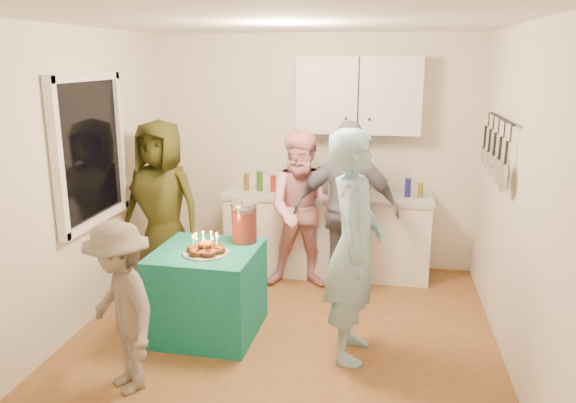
% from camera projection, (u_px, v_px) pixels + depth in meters
% --- Properties ---
extents(floor, '(4.00, 4.00, 0.00)m').
position_uv_depth(floor, '(281.00, 343.00, 4.73)').
color(floor, brown).
rests_on(floor, ground).
extents(ceiling, '(4.00, 4.00, 0.00)m').
position_uv_depth(ceiling, '(280.00, 21.00, 4.08)').
color(ceiling, white).
rests_on(ceiling, floor).
extents(back_wall, '(3.60, 3.60, 0.00)m').
position_uv_depth(back_wall, '(313.00, 153.00, 6.31)').
color(back_wall, silver).
rests_on(back_wall, floor).
extents(left_wall, '(4.00, 4.00, 0.00)m').
position_uv_depth(left_wall, '(70.00, 185.00, 4.71)').
color(left_wall, silver).
rests_on(left_wall, floor).
extents(right_wall, '(4.00, 4.00, 0.00)m').
position_uv_depth(right_wall, '(522.00, 204.00, 4.11)').
color(right_wall, silver).
rests_on(right_wall, floor).
extents(window_night, '(0.04, 1.00, 1.20)m').
position_uv_depth(window_night, '(89.00, 150.00, 4.93)').
color(window_night, black).
rests_on(window_night, left_wall).
extents(counter, '(2.20, 0.58, 0.86)m').
position_uv_depth(counter, '(327.00, 235.00, 6.21)').
color(counter, white).
rests_on(counter, floor).
extents(countertop, '(2.24, 0.62, 0.05)m').
position_uv_depth(countertop, '(327.00, 195.00, 6.10)').
color(countertop, beige).
rests_on(countertop, counter).
extents(upper_cabinet, '(1.30, 0.30, 0.80)m').
position_uv_depth(upper_cabinet, '(359.00, 95.00, 5.93)').
color(upper_cabinet, white).
rests_on(upper_cabinet, back_wall).
extents(pot_rack, '(0.12, 1.00, 0.60)m').
position_uv_depth(pot_rack, '(497.00, 148.00, 4.71)').
color(pot_rack, black).
rests_on(pot_rack, right_wall).
extents(microwave, '(0.58, 0.46, 0.29)m').
position_uv_depth(microwave, '(343.00, 181.00, 6.03)').
color(microwave, white).
rests_on(microwave, countertop).
extents(party_table, '(0.88, 0.88, 0.76)m').
position_uv_depth(party_table, '(208.00, 292.00, 4.84)').
color(party_table, '#127965').
rests_on(party_table, floor).
extents(donut_cake, '(0.38, 0.38, 0.18)m').
position_uv_depth(donut_cake, '(206.00, 243.00, 4.64)').
color(donut_cake, '#381C0C').
rests_on(donut_cake, party_table).
extents(punch_jar, '(0.22, 0.22, 0.34)m').
position_uv_depth(punch_jar, '(244.00, 223.00, 4.91)').
color(punch_jar, '#B8120E').
rests_on(punch_jar, party_table).
extents(man_birthday, '(0.48, 0.70, 1.84)m').
position_uv_depth(man_birthday, '(354.00, 247.00, 4.35)').
color(man_birthday, '#91BDD4').
rests_on(man_birthday, floor).
extents(woman_back_left, '(0.93, 0.68, 1.76)m').
position_uv_depth(woman_back_left, '(162.00, 207.00, 5.66)').
color(woman_back_left, '#535317').
rests_on(woman_back_left, floor).
extents(woman_back_center, '(0.85, 0.69, 1.64)m').
position_uv_depth(woman_back_center, '(304.00, 211.00, 5.73)').
color(woman_back_center, pink).
rests_on(woman_back_center, floor).
extents(woman_back_right, '(1.06, 0.48, 1.77)m').
position_uv_depth(woman_back_right, '(346.00, 210.00, 5.51)').
color(woman_back_right, black).
rests_on(woman_back_right, floor).
extents(child_near_left, '(0.92, 0.90, 1.26)m').
position_uv_depth(child_near_left, '(121.00, 308.00, 3.95)').
color(child_near_left, '#635A4F').
rests_on(child_near_left, floor).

